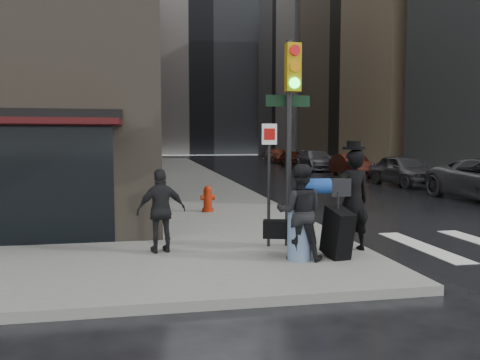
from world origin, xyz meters
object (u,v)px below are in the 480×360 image
Objects in this scene: parked_car_5 at (277,156)px; traffic_light at (289,114)px; fire_hydrant at (208,200)px; parked_car_1 at (404,170)px; parked_car_3 at (316,160)px; man_overcoat at (350,205)px; parked_car_2 at (352,165)px; man_jeans at (299,212)px; parked_car_4 at (292,158)px; man_greycoat at (161,211)px.

traffic_light is at bearing -104.71° from parked_car_5.
fire_hydrant is (-1.05, 4.99, -2.30)m from traffic_light.
parked_car_1 is 13.15m from parked_car_3.
man_overcoat is at bearing -35.24° from traffic_light.
fire_hydrant is at bearing 99.85° from traffic_light.
parked_car_2 is 0.98× the size of parked_car_5.
man_jeans is 0.37× the size of parked_car_1.
parked_car_4 is 0.97× the size of parked_car_5.
man_greycoat is at bearing -135.39° from parked_car_1.
man_greycoat is 0.29× the size of parked_car_3.
parked_car_1 is at bearing -146.45° from man_greycoat.
fire_hydrant is 0.17× the size of parked_car_1.
parked_car_3 is at bearing 67.16° from traffic_light.
parked_car_3 reaches higher than parked_car_2.
fire_hydrant is at bearing -109.22° from parked_car_4.
man_greycoat is at bearing -108.06° from parked_car_5.
parked_car_4 reaches higher than parked_car_5.
parked_car_5 is at bearing 87.76° from parked_car_1.
man_jeans is 0.39× the size of parked_car_2.
parked_car_1 is (10.11, 14.10, -0.21)m from man_jeans.
parked_car_3 is at bearing -94.09° from man_jeans.
man_jeans is 0.38× the size of parked_car_5.
man_greycoat is 23.34m from parked_car_2.
fire_hydrant is at bearing -108.32° from parked_car_5.
parked_car_3 is at bearing -116.45° from man_overcoat.
parked_car_3 is 1.22× the size of parked_car_5.
parked_car_5 is at bearing 71.75° from fire_hydrant.
man_greycoat is at bearing -106.19° from fire_hydrant.
man_greycoat is at bearing -108.39° from parked_car_4.
man_greycoat reaches higher than fire_hydrant.
fire_hydrant is (1.46, 5.03, -0.45)m from man_greycoat.
parked_car_2 is at bearing -88.27° from parked_car_3.
man_greycoat is 3.12m from traffic_light.
parked_car_1 is at bearing 36.08° from fire_hydrant.
parked_car_1 reaches higher than parked_car_4.
traffic_light is 0.90× the size of parked_car_5.
man_jeans is 6.14m from fire_hydrant.
traffic_light is at bearing -78.14° from fire_hydrant.
parked_car_1 reaches higher than parked_car_2.
man_overcoat is 0.49× the size of parked_car_2.
fire_hydrant is at bearing -116.64° from parked_car_3.
man_jeans is at bearing -115.29° from parked_car_2.
man_overcoat is 1.18m from man_jeans.
man_overcoat is 16.40m from parked_car_1.
man_greycoat is 35.13m from parked_car_4.
parked_car_5 reaches higher than parked_car_2.
parked_car_1 is (10.01, 13.05, -2.00)m from traffic_light.
traffic_light is at bearing -110.02° from parked_car_3.
traffic_light reaches higher than parked_car_5.
man_overcoat is 3.59m from man_greycoat.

